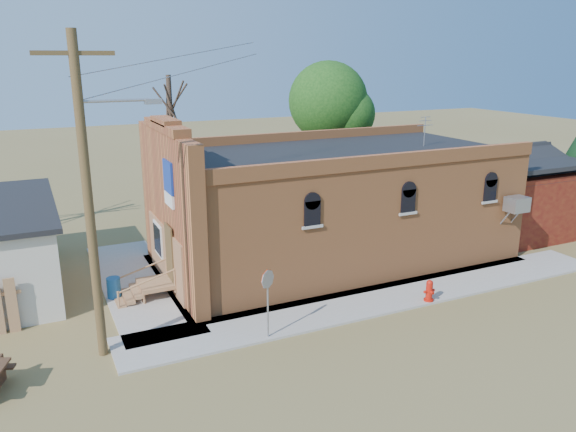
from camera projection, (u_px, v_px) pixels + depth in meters
name	position (u px, v px, depth m)	size (l,w,h in m)	color
ground	(365.00, 317.00, 18.61)	(120.00, 120.00, 0.00)	olive
sidewalk_south	(387.00, 298.00, 19.99)	(19.00, 2.20, 0.08)	#9E9991
sidewalk_west	(138.00, 284.00, 21.23)	(2.60, 10.00, 0.08)	#9E9991
brick_bar	(329.00, 205.00, 23.42)	(16.40, 7.97, 6.30)	#CC753E
red_shed	(504.00, 185.00, 27.50)	(5.40, 6.40, 4.30)	#560F0E
utility_pole	(90.00, 194.00, 15.00)	(3.12, 0.26, 9.00)	brown
tree_bare_near	(170.00, 107.00, 27.06)	(2.80, 2.80, 7.65)	#4C3A2B
tree_leafy	(328.00, 101.00, 31.20)	(4.40, 4.40, 8.15)	#4C3A2B
fire_hydrant	(429.00, 291.00, 19.55)	(0.43, 0.39, 0.77)	#BB160A
stop_sign	(268.00, 286.00, 16.69)	(0.52, 0.36, 2.18)	#929297
trash_barrel	(114.00, 288.00, 19.84)	(0.48, 0.48, 0.73)	#1C548C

